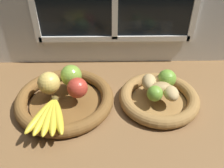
{
  "coord_description": "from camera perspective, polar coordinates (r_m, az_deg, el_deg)",
  "views": [
    {
      "loc": [
        -2.74,
        -65.12,
        58.57
      ],
      "look_at": [
        -1.6,
        0.43,
        8.42
      ],
      "focal_mm": 38.45,
      "sensor_mm": 36.0,
      "label": 1
    }
  ],
  "objects": [
    {
      "name": "apple_green_back",
      "position": [
        0.88,
        -9.7,
        2.02
      ],
      "size": [
        7.76,
        7.76,
        7.76
      ],
      "primitive_type": "sphere",
      "color": "#7AA338",
      "rests_on": "fruit_bowl_left"
    },
    {
      "name": "lime_near",
      "position": [
        0.82,
        10.15,
        -2.23
      ],
      "size": [
        5.44,
        5.44,
        5.44
      ],
      "primitive_type": "sphere",
      "color": "#6B9E33",
      "rests_on": "fruit_bowl_right"
    },
    {
      "name": "fruit_bowl_left",
      "position": [
        0.88,
        -11.09,
        -3.42
      ],
      "size": [
        35.09,
        35.09,
        4.42
      ],
      "color": "brown",
      "rests_on": "ground_plane"
    },
    {
      "name": "lime_far",
      "position": [
        0.89,
        12.93,
        1.29
      ],
      "size": [
        6.63,
        6.63,
        6.63
      ],
      "primitive_type": "sphere",
      "color": "#6B9E33",
      "rests_on": "fruit_bowl_right"
    },
    {
      "name": "banana_bunch_front",
      "position": [
        0.77,
        -14.64,
        -7.27
      ],
      "size": [
        13.22,
        17.5,
        2.72
      ],
      "color": "yellow",
      "rests_on": "fruit_bowl_left"
    },
    {
      "name": "potato_back",
      "position": [
        0.89,
        12.15,
        0.97
      ],
      "size": [
        7.94,
        6.59,
        4.66
      ],
      "primitive_type": "ellipsoid",
      "rotation": [
        0.0,
        0.0,
        3.42
      ],
      "color": "#A38451",
      "rests_on": "fruit_bowl_right"
    },
    {
      "name": "apple_golden_left",
      "position": [
        0.86,
        -14.77,
        0.24
      ],
      "size": [
        7.84,
        7.84,
        7.84
      ],
      "primitive_type": "sphere",
      "color": "#DBB756",
      "rests_on": "fruit_bowl_left"
    },
    {
      "name": "ground_plane",
      "position": [
        0.89,
        1.04,
        -5.26
      ],
      "size": [
        140.0,
        90.0,
        3.0
      ],
      "primitive_type": "cube",
      "color": "brown"
    },
    {
      "name": "potato_oblong",
      "position": [
        0.87,
        8.81,
        0.44
      ],
      "size": [
        5.97,
        8.18,
        5.1
      ],
      "primitive_type": "ellipsoid",
      "rotation": [
        0.0,
        0.0,
        4.62
      ],
      "color": "tan",
      "rests_on": "fruit_bowl_right"
    },
    {
      "name": "potato_large",
      "position": [
        0.86,
        11.39,
        -0.81
      ],
      "size": [
        8.43,
        5.71,
        4.51
      ],
      "primitive_type": "ellipsoid",
      "rotation": [
        0.0,
        0.0,
        0.09
      ],
      "color": "#A38451",
      "rests_on": "fruit_bowl_right"
    },
    {
      "name": "potato_small",
      "position": [
        0.84,
        13.87,
        -2.14
      ],
      "size": [
        5.5,
        7.28,
        4.4
      ],
      "primitive_type": "ellipsoid",
      "rotation": [
        0.0,
        0.0,
        4.78
      ],
      "color": "tan",
      "rests_on": "fruit_bowl_right"
    },
    {
      "name": "fruit_bowl_right",
      "position": [
        0.88,
        11.03,
        -3.17
      ],
      "size": [
        28.71,
        28.71,
        4.42
      ],
      "color": "olive",
      "rests_on": "ground_plane"
    },
    {
      "name": "apple_red_right",
      "position": [
        0.82,
        -8.22,
        -0.91
      ],
      "size": [
        7.12,
        7.12,
        7.12
      ],
      "primitive_type": "sphere",
      "color": "#B73828",
      "rests_on": "fruit_bowl_left"
    }
  ]
}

